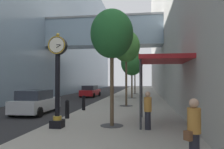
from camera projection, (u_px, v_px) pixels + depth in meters
ground_plane at (109, 97)px, 29.18m from camera, size 110.00×110.00×0.00m
sidewalk_right at (136, 95)px, 31.63m from camera, size 6.91×80.00×0.14m
building_block_left at (37, 15)px, 34.15m from camera, size 23.57×80.00×24.98m
building_block_right at (192, 0)px, 30.78m from camera, size 9.00×80.00×27.01m
street_clock at (57, 76)px, 10.06m from camera, size 0.84×0.55×4.33m
bollard_third at (67, 109)px, 12.43m from camera, size 0.26×0.26×1.06m
bollard_fourth at (84, 102)px, 15.77m from camera, size 0.26×0.26×1.06m
street_tree_near at (112, 35)px, 10.51m from camera, size 2.05×2.05×5.57m
street_tree_mid_near at (126, 47)px, 18.51m from camera, size 2.32×2.32×6.35m
street_tree_mid_far at (132, 63)px, 26.48m from camera, size 2.63×2.63×5.73m
street_tree_far at (135, 67)px, 34.47m from camera, size 2.06×2.06×5.42m
pedestrian_walking at (194, 130)px, 5.65m from camera, size 0.52×0.48×1.70m
pedestrian_by_clock at (148, 109)px, 9.63m from camera, size 0.48×0.48×1.67m
storefront_awning at (163, 61)px, 11.13m from camera, size 2.40×3.60×3.30m
car_silver_near at (36, 102)px, 15.05m from camera, size 2.12×4.28×1.62m
car_red_mid at (90, 91)px, 30.21m from camera, size 2.13×4.61×1.55m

